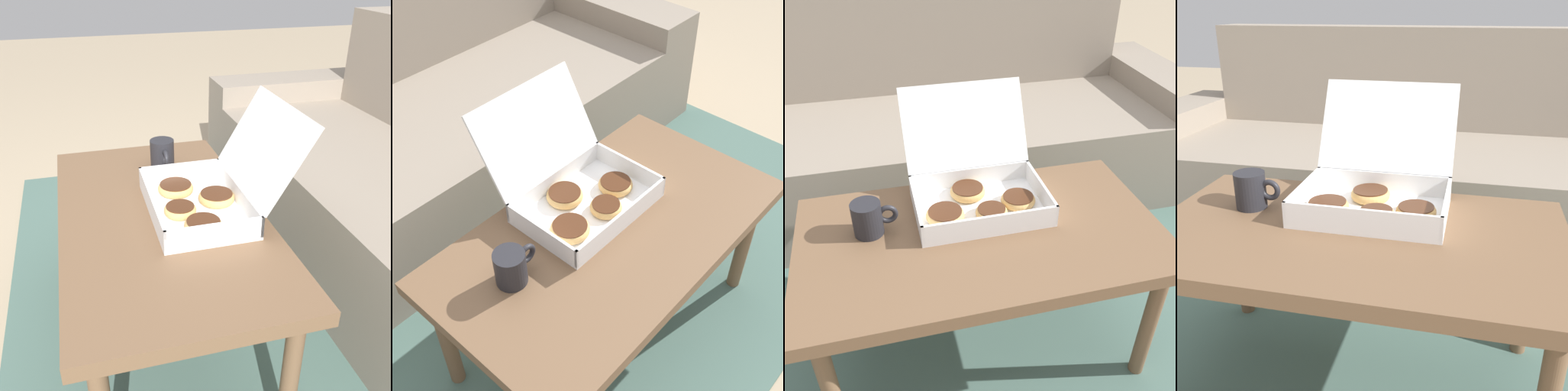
% 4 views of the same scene
% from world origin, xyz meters
% --- Properties ---
extents(ground_plane, '(12.00, 12.00, 0.00)m').
position_xyz_m(ground_plane, '(0.00, 0.00, 0.00)').
color(ground_plane, tan).
extents(area_rug, '(2.61, 1.97, 0.01)m').
position_xyz_m(area_rug, '(0.00, 0.30, 0.01)').
color(area_rug, '#4C6B60').
rests_on(area_rug, ground_plane).
extents(couch, '(2.49, 0.87, 0.88)m').
position_xyz_m(couch, '(0.00, 0.84, 0.29)').
color(couch, gray).
rests_on(couch, ground_plane).
extents(coffee_table, '(1.00, 0.56, 0.47)m').
position_xyz_m(coffee_table, '(0.00, -0.17, 0.42)').
color(coffee_table, brown).
rests_on(coffee_table, ground_plane).
extents(pastry_box, '(0.38, 0.39, 0.29)m').
position_xyz_m(pastry_box, '(0.02, -0.03, 0.53)').
color(pastry_box, white).
rests_on(pastry_box, coffee_table).
extents(coffee_mug, '(0.12, 0.08, 0.10)m').
position_xyz_m(coffee_mug, '(-0.29, -0.10, 0.52)').
color(coffee_mug, '#232328').
rests_on(coffee_mug, coffee_table).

